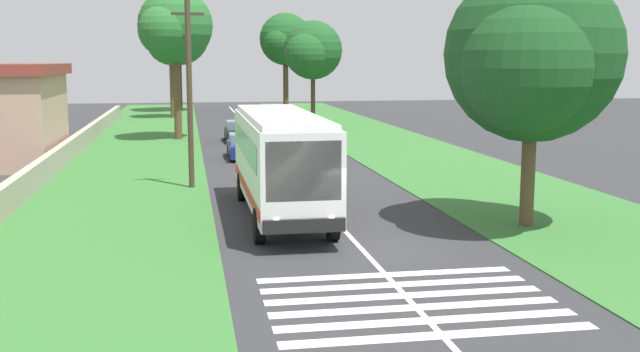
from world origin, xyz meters
TOP-DOWN VIEW (x-y plane):
  - ground at (0.00, 0.00)m, footprint 160.00×160.00m
  - grass_verge_left at (15.00, 8.20)m, footprint 120.00×8.00m
  - grass_verge_right at (15.00, -8.20)m, footprint 120.00×8.00m
  - centre_line at (15.00, 0.00)m, footprint 110.00×0.16m
  - coach_bus at (5.01, 1.80)m, footprint 11.16×2.62m
  - zebra_crossing at (-5.22, 0.00)m, footprint 4.95×6.80m
  - trailing_car_0 at (21.62, 1.87)m, footprint 4.30×1.78m
  - trailing_car_1 at (30.86, 1.55)m, footprint 4.30×1.78m
  - trailing_car_2 at (37.63, -1.98)m, footprint 4.30×1.78m
  - trailing_car_3 at (45.07, -2.05)m, footprint 4.30×1.78m
  - roadside_tree_left_0 at (62.94, 5.90)m, footprint 7.86×6.71m
  - roadside_tree_left_1 at (53.11, 6.44)m, footprint 5.53×4.75m
  - roadside_tree_left_2 at (32.83, 5.80)m, footprint 6.32×5.15m
  - roadside_tree_right_0 at (43.28, -5.57)m, footprint 6.08×5.11m
  - roadside_tree_right_1 at (1.87, -6.02)m, footprint 6.99×5.84m
  - roadside_tree_right_2 at (61.99, -5.67)m, footprint 6.74×5.66m
  - utility_pole at (11.77, 4.91)m, footprint 0.24×1.40m
  - roadside_wall at (20.00, 11.60)m, footprint 70.00×0.40m

SIDE VIEW (x-z plane):
  - ground at x=0.00m, z-range 0.00..0.00m
  - zebra_crossing at x=-5.22m, z-range 0.00..0.01m
  - centre_line at x=15.00m, z-range 0.00..0.01m
  - grass_verge_left at x=15.00m, z-range 0.00..0.04m
  - grass_verge_right at x=15.00m, z-range 0.00..0.04m
  - roadside_wall at x=20.00m, z-range 0.04..1.16m
  - trailing_car_0 at x=21.62m, z-range -0.05..1.38m
  - trailing_car_1 at x=30.86m, z-range -0.05..1.38m
  - trailing_car_2 at x=37.63m, z-range -0.05..1.38m
  - trailing_car_3 at x=45.07m, z-range -0.05..1.38m
  - coach_bus at x=5.01m, z-range 0.28..4.01m
  - utility_pole at x=11.77m, z-range 0.18..8.27m
  - roadside_tree_right_1 at x=1.87m, z-range 1.29..9.96m
  - roadside_tree_right_0 at x=43.28m, z-range 1.81..10.68m
  - roadside_tree_left_1 at x=53.11m, z-range 2.39..12.14m
  - roadside_tree_right_2 at x=61.99m, z-range 2.32..12.89m
  - roadside_tree_left_2 at x=32.83m, z-range 2.52..12.99m
  - roadside_tree_left_0 at x=62.94m, z-range 2.31..13.95m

